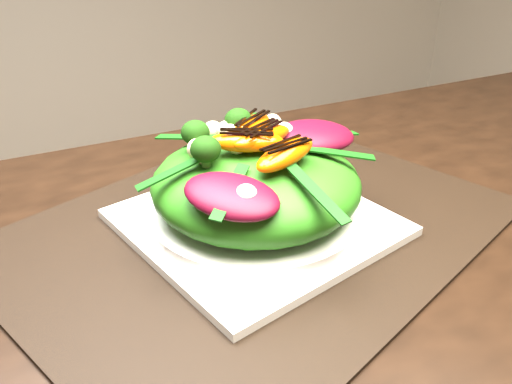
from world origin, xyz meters
name	(u,v)px	position (x,y,z in m)	size (l,w,h in m)	color
dining_table	(300,350)	(0.00, 0.00, 0.73)	(1.60, 0.90, 0.75)	black
placemat	(256,227)	(0.03, 0.15, 0.75)	(0.50, 0.38, 0.00)	black
plate_base	(256,222)	(0.03, 0.15, 0.76)	(0.24, 0.24, 0.01)	white
salad_bowl	(256,212)	(0.03, 0.15, 0.77)	(0.22, 0.22, 0.02)	silver
lettuce_mound	(256,183)	(0.03, 0.15, 0.80)	(0.21, 0.21, 0.07)	#2B6C14
radicchio_leaf	(315,135)	(0.10, 0.16, 0.84)	(0.09, 0.06, 0.02)	#450716
orange_segment	(231,135)	(0.02, 0.18, 0.85)	(0.07, 0.03, 0.02)	#C94503
broccoli_floret	(184,142)	(-0.03, 0.18, 0.85)	(0.04, 0.04, 0.04)	black
macadamia_nut	(303,153)	(0.06, 0.11, 0.85)	(0.02, 0.02, 0.02)	beige
balsamic_drizzle	(231,126)	(0.02, 0.18, 0.86)	(0.04, 0.00, 0.00)	black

